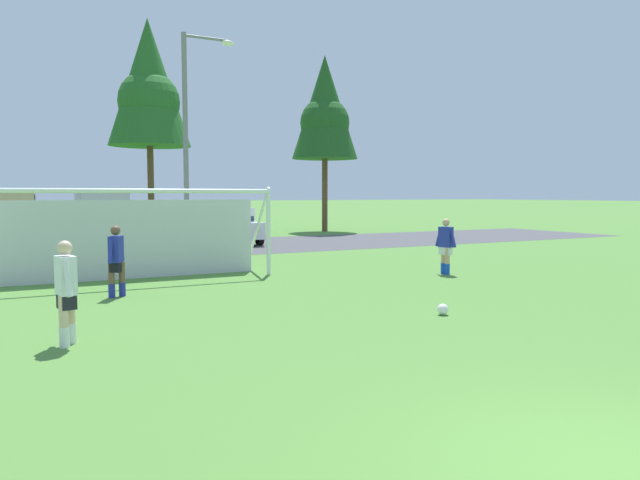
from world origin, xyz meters
TOP-DOWN VIEW (x-y plane):
  - ground_plane at (0.00, 15.00)m, footprint 400.00×400.00m
  - parking_lot_strip at (0.00, 22.42)m, footprint 52.00×8.40m
  - soccer_ball at (2.85, 5.89)m, footprint 0.22×0.22m
  - soccer_goal at (-1.62, 13.57)m, footprint 7.44×2.04m
  - player_striker_near at (6.69, 10.44)m, footprint 0.36×0.74m
  - player_midfield_center at (-2.47, 10.94)m, footprint 0.48×0.66m
  - player_defender_far at (-3.82, 6.79)m, footprint 0.31×0.75m
  - parked_car_slot_far_left at (-4.69, 22.43)m, footprint 2.34×4.87m
  - parked_car_slot_left at (-1.28, 23.16)m, footprint 2.26×4.83m
  - parked_car_slot_center_left at (1.41, 21.34)m, footprint 2.05×4.21m
  - parked_car_slot_center at (4.60, 23.46)m, footprint 2.10×4.23m
  - tree_mid_left at (2.42, 31.13)m, footprint 4.58×4.58m
  - tree_center_back at (12.93, 29.68)m, footprint 4.14×4.14m
  - street_lamp at (1.12, 17.73)m, footprint 2.00×0.32m

SIDE VIEW (x-z plane):
  - ground_plane at x=0.00m, z-range 0.00..0.00m
  - parking_lot_strip at x=0.00m, z-range 0.00..0.01m
  - soccer_ball at x=2.85m, z-range 0.00..0.22m
  - player_striker_near at x=6.69m, z-range 0.00..1.64m
  - player_midfield_center at x=-2.47m, z-range 0.00..1.64m
  - player_defender_far at x=-3.82m, z-range 0.00..1.64m
  - parked_car_slot_center_left at x=1.41m, z-range 0.02..1.74m
  - parked_car_slot_center at x=4.60m, z-range 0.02..1.74m
  - soccer_goal at x=-1.62m, z-range 0.01..2.58m
  - parked_car_slot_far_left at x=-4.69m, z-range 0.08..2.60m
  - parked_car_slot_left at x=-1.28m, z-range 0.08..2.60m
  - street_lamp at x=1.12m, z-range 0.14..8.14m
  - tree_center_back at x=12.93m, z-range 2.07..13.10m
  - tree_mid_left at x=2.42m, z-range 2.30..14.52m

